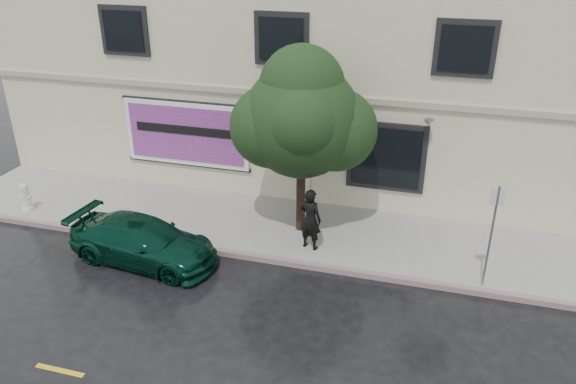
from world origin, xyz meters
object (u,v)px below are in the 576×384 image
(pedestrian, at_px, (310,219))
(street_tree, at_px, (302,120))
(car, at_px, (143,241))
(fire_hydrant, at_px, (26,197))

(pedestrian, distance_m, street_tree, 2.64)
(car, relative_size, street_tree, 0.83)
(pedestrian, relative_size, street_tree, 0.36)
(fire_hydrant, bearing_deg, car, -36.45)
(fire_hydrant, bearing_deg, street_tree, -12.34)
(street_tree, xyz_separation_m, fire_hydrant, (-8.42, -1.12, -2.86))
(car, bearing_deg, fire_hydrant, 79.89)
(pedestrian, bearing_deg, car, 36.80)
(pedestrian, height_order, street_tree, street_tree)
(street_tree, relative_size, fire_hydrant, 5.49)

